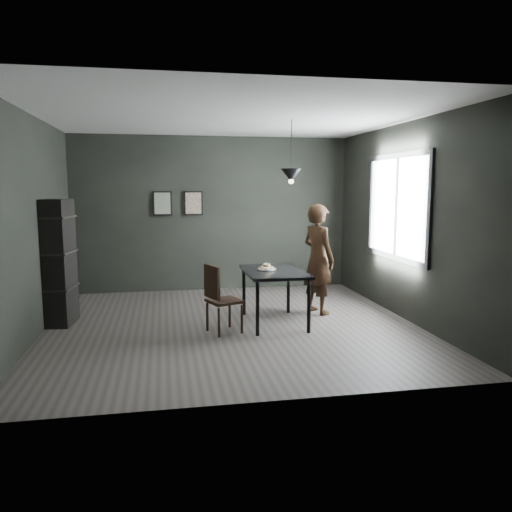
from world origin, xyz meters
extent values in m
plane|color=#34302D|center=(0.00, 0.00, 0.00)|extent=(5.00, 5.00, 0.00)
cube|color=black|center=(0.00, 2.50, 1.40)|extent=(5.00, 0.10, 2.80)
cube|color=silver|center=(0.00, 0.00, 2.80)|extent=(5.00, 5.00, 0.02)
cube|color=white|center=(2.48, 0.20, 1.60)|extent=(0.02, 1.80, 1.40)
cube|color=black|center=(2.47, 0.20, 1.60)|extent=(0.04, 1.96, 1.56)
cube|color=black|center=(0.60, 0.00, 0.73)|extent=(0.80, 1.20, 0.04)
cylinder|color=black|center=(0.26, -0.54, 0.35)|extent=(0.05, 0.05, 0.71)
cylinder|color=black|center=(0.94, -0.54, 0.35)|extent=(0.05, 0.05, 0.71)
cylinder|color=black|center=(0.26, 0.54, 0.35)|extent=(0.05, 0.05, 0.71)
cylinder|color=black|center=(0.94, 0.54, 0.35)|extent=(0.05, 0.05, 0.71)
cylinder|color=white|center=(0.50, 0.05, 0.76)|extent=(0.23, 0.23, 0.01)
torus|color=beige|center=(0.55, 0.04, 0.78)|extent=(0.11, 0.11, 0.04)
torus|color=beige|center=(0.51, 0.10, 0.78)|extent=(0.11, 0.11, 0.04)
torus|color=beige|center=(0.46, 0.07, 0.78)|extent=(0.11, 0.11, 0.04)
torus|color=beige|center=(0.49, 0.01, 0.78)|extent=(0.11, 0.11, 0.04)
torus|color=beige|center=(0.50, 0.05, 0.82)|extent=(0.12, 0.12, 0.05)
imported|color=black|center=(1.37, 0.45, 0.82)|extent=(0.60, 0.71, 1.65)
cube|color=black|center=(-0.14, -0.30, 0.42)|extent=(0.50, 0.50, 0.04)
cube|color=black|center=(-0.30, -0.37, 0.69)|extent=(0.17, 0.38, 0.43)
cylinder|color=black|center=(-0.23, -0.52, 0.19)|extent=(0.03, 0.03, 0.38)
cylinder|color=black|center=(0.08, -0.40, 0.19)|extent=(0.03, 0.03, 0.38)
cylinder|color=black|center=(-0.35, -0.21, 0.19)|extent=(0.03, 0.03, 0.38)
cylinder|color=black|center=(-0.04, -0.09, 0.19)|extent=(0.03, 0.03, 0.38)
cube|color=black|center=(-2.32, 0.52, 0.86)|extent=(0.40, 0.61, 1.73)
cylinder|color=black|center=(0.85, 0.10, 2.42)|extent=(0.01, 0.01, 0.75)
cone|color=black|center=(0.85, 0.10, 2.05)|extent=(0.28, 0.28, 0.18)
sphere|color=#FFE0B2|center=(0.85, 0.10, 1.97)|extent=(0.07, 0.07, 0.07)
cube|color=black|center=(-0.90, 2.47, 1.60)|extent=(0.34, 0.03, 0.44)
cube|color=#3E574C|center=(-0.90, 2.45, 1.60)|extent=(0.28, 0.01, 0.38)
cube|color=black|center=(-0.35, 2.47, 1.60)|extent=(0.34, 0.03, 0.44)
cube|color=brown|center=(-0.35, 2.45, 1.60)|extent=(0.28, 0.01, 0.38)
camera|label=1|loc=(-0.90, -6.63, 1.90)|focal=35.00mm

